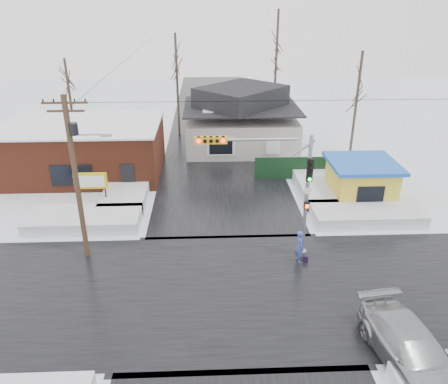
{
  "coord_description": "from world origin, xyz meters",
  "views": [
    {
      "loc": [
        -1.22,
        -17.58,
        13.4
      ],
      "look_at": [
        -0.27,
        5.13,
        3.0
      ],
      "focal_mm": 35.0,
      "sensor_mm": 36.0,
      "label": 1
    }
  ],
  "objects_px": {
    "traffic_signal": "(278,181)",
    "car": "(411,350)",
    "marquee_sign": "(91,182)",
    "kiosk": "(361,181)",
    "utility_pole": "(76,170)",
    "pedestrian": "(300,247)"
  },
  "relations": [
    {
      "from": "traffic_signal",
      "to": "kiosk",
      "type": "relative_size",
      "value": 1.52
    },
    {
      "from": "pedestrian",
      "to": "utility_pole",
      "type": "bearing_deg",
      "value": 76.45
    },
    {
      "from": "utility_pole",
      "to": "traffic_signal",
      "type": "bearing_deg",
      "value": -2.95
    },
    {
      "from": "car",
      "to": "traffic_signal",
      "type": "bearing_deg",
      "value": 108.96
    },
    {
      "from": "car",
      "to": "utility_pole",
      "type": "bearing_deg",
      "value": 141.19
    },
    {
      "from": "utility_pole",
      "to": "car",
      "type": "height_order",
      "value": "utility_pole"
    },
    {
      "from": "traffic_signal",
      "to": "car",
      "type": "xyz_separation_m",
      "value": [
        4.12,
        -8.05,
        -3.72
      ]
    },
    {
      "from": "marquee_sign",
      "to": "pedestrian",
      "type": "relative_size",
      "value": 1.36
    },
    {
      "from": "utility_pole",
      "to": "pedestrian",
      "type": "xyz_separation_m",
      "value": [
        11.63,
        -1.12,
        -4.17
      ]
    },
    {
      "from": "utility_pole",
      "to": "pedestrian",
      "type": "distance_m",
      "value": 12.41
    },
    {
      "from": "traffic_signal",
      "to": "utility_pole",
      "type": "relative_size",
      "value": 0.78
    },
    {
      "from": "traffic_signal",
      "to": "kiosk",
      "type": "bearing_deg",
      "value": 44.84
    },
    {
      "from": "utility_pole",
      "to": "marquee_sign",
      "type": "xyz_separation_m",
      "value": [
        -1.07,
        5.99,
        -3.19
      ]
    },
    {
      "from": "marquee_sign",
      "to": "kiosk",
      "type": "bearing_deg",
      "value": 1.55
    },
    {
      "from": "traffic_signal",
      "to": "utility_pole",
      "type": "height_order",
      "value": "utility_pole"
    },
    {
      "from": "pedestrian",
      "to": "car",
      "type": "bearing_deg",
      "value": -167.17
    },
    {
      "from": "traffic_signal",
      "to": "utility_pole",
      "type": "xyz_separation_m",
      "value": [
        -10.36,
        0.53,
        0.57
      ]
    },
    {
      "from": "traffic_signal",
      "to": "kiosk",
      "type": "xyz_separation_m",
      "value": [
        7.07,
        7.03,
        -3.08
      ]
    },
    {
      "from": "traffic_signal",
      "to": "marquee_sign",
      "type": "bearing_deg",
      "value": 150.28
    },
    {
      "from": "kiosk",
      "to": "car",
      "type": "xyz_separation_m",
      "value": [
        -2.94,
        -15.08,
        -0.64
      ]
    },
    {
      "from": "traffic_signal",
      "to": "pedestrian",
      "type": "height_order",
      "value": "traffic_signal"
    },
    {
      "from": "marquee_sign",
      "to": "pedestrian",
      "type": "bearing_deg",
      "value": -29.23
    }
  ]
}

